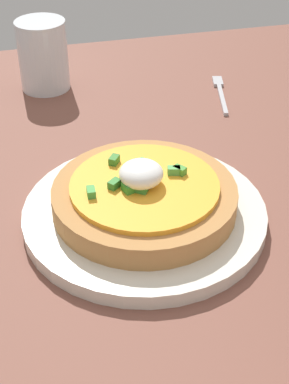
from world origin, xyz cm
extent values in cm
cube|color=brown|center=(0.00, 0.00, 1.38)|extent=(102.87, 68.77, 2.76)
cylinder|color=silver|center=(-1.88, -8.27, 3.54)|extent=(25.00, 25.00, 1.56)
cylinder|color=#B88046|center=(-1.88, -8.27, 5.57)|extent=(18.71, 18.71, 2.50)
cylinder|color=#F4A22A|center=(-1.88, -8.27, 7.09)|extent=(15.02, 15.02, 0.55)
ellipsoid|color=white|center=(-1.90, -8.60, 8.59)|extent=(4.39, 4.39, 2.44)
cube|color=#479735|center=(-2.77, -4.37, 7.77)|extent=(1.50, 1.41, 0.80)
cube|color=green|center=(-1.00, -10.18, 7.77)|extent=(1.46, 1.15, 0.80)
cube|color=green|center=(-0.63, -8.96, 7.77)|extent=(1.39, 1.51, 0.80)
cube|color=#52A950|center=(-2.84, -4.97, 7.77)|extent=(1.07, 1.43, 0.80)
cube|color=#377E2D|center=(-6.24, -10.44, 7.77)|extent=(1.51, 1.38, 0.80)
cube|color=#368332|center=(-1.97, -11.29, 7.77)|extent=(1.44, 1.49, 0.80)
cube|color=green|center=(-1.18, -13.74, 7.77)|extent=(1.32, 0.86, 0.80)
cube|color=green|center=(-2.57, -9.62, 7.77)|extent=(1.50, 1.29, 0.80)
cube|color=green|center=(-4.87, -7.91, 7.77)|extent=(1.43, 1.50, 0.80)
cylinder|color=silver|center=(-35.71, -14.80, 7.75)|extent=(7.08, 7.08, 9.98)
cylinder|color=#431A14|center=(-35.71, -14.80, 5.81)|extent=(6.23, 6.23, 5.30)
cube|color=#B7B7BC|center=(-25.24, 8.88, 3.01)|extent=(8.82, 2.68, 0.50)
cube|color=#B7B7BC|center=(-30.94, 10.26, 3.01)|extent=(3.05, 2.02, 0.50)
camera|label=1|loc=(43.40, -19.53, 40.33)|focal=53.85mm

